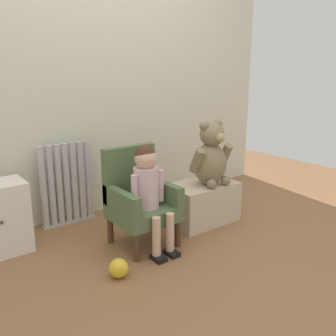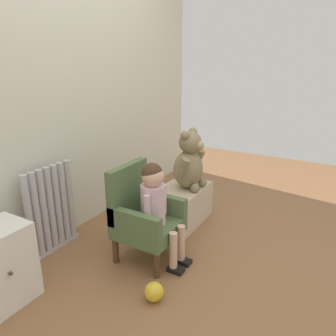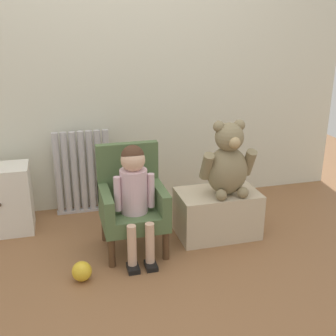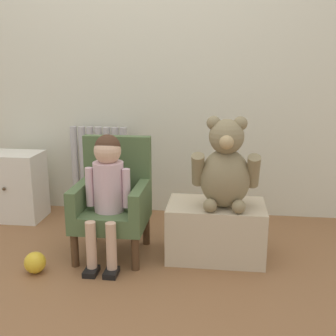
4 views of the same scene
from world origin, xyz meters
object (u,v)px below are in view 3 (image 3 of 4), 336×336
Objects in this scene: small_dresser at (2,200)px; child_figure at (134,186)px; low_bench at (217,213)px; radiator at (83,173)px; large_teddy_bear at (228,162)px; toy_ball at (82,271)px; child_armchair at (132,201)px.

small_dresser is 0.67× the size of child_figure.
child_figure reaches higher than low_bench.
radiator is 1.15m from large_teddy_bear.
toy_ball is at bearing -57.74° from small_dresser.
large_teddy_bear is (0.64, 0.08, 0.07)m from child_figure.
low_bench is 1.09× the size of large_teddy_bear.
low_bench reaches higher than toy_ball.
child_figure is at bearing -90.00° from child_armchair.
large_teddy_bear is at bearing -44.19° from low_bench.
child_armchair reaches higher than small_dresser.
small_dresser is at bearing 122.26° from toy_ball.
small_dresser is 1.51m from low_bench.
child_figure is 1.43× the size of large_teddy_bear.
radiator is 5.59× the size of toy_ball.
child_armchair is (0.84, -0.44, 0.08)m from small_dresser.
low_bench is at bearing 11.05° from child_figure.
large_teddy_bear reaches higher than toy_ball.
toy_ball is at bearing -164.28° from large_teddy_bear.
small_dresser reaches higher than low_bench.
child_armchair is at bearing -179.46° from low_bench.
large_teddy_bear is at bearing 6.71° from child_figure.
small_dresser is at bearing 163.05° from low_bench.
small_dresser is 0.92m from toy_ball.
toy_ball is (-1.00, -0.28, -0.48)m from large_teddy_bear.
child_armchair reaches higher than toy_ball.
child_figure is 0.58m from toy_ball.
radiator is 0.99m from toy_ball.
child_armchair is 5.84× the size of toy_ball.
small_dresser is 0.71× the size of child_armchair.
radiator is at bearing 17.89° from small_dresser.
large_teddy_bear is at bearing -36.31° from radiator.
radiator is 0.61m from small_dresser.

